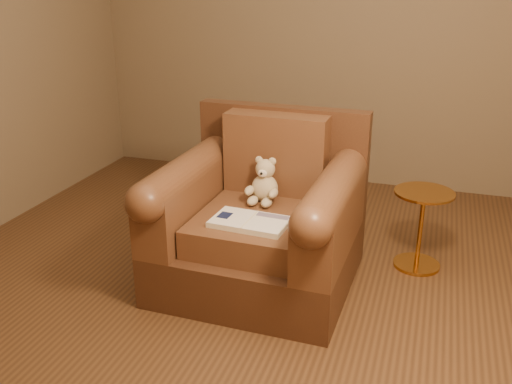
% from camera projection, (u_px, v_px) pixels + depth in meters
% --- Properties ---
extents(floor, '(4.00, 4.00, 0.00)m').
position_uv_depth(floor, '(247.00, 284.00, 3.42)').
color(floor, '#52341C').
rests_on(floor, ground).
extents(armchair, '(1.11, 1.06, 0.98)m').
position_uv_depth(armchair, '(262.00, 221.00, 3.36)').
color(armchair, '#452717').
rests_on(armchair, floor).
extents(teddy_bear, '(0.20, 0.22, 0.28)m').
position_uv_depth(teddy_bear, '(264.00, 185.00, 3.38)').
color(teddy_bear, '#C2AE88').
rests_on(teddy_bear, armchair).
extents(guidebook, '(0.43, 0.27, 0.03)m').
position_uv_depth(guidebook, '(250.00, 222.00, 3.09)').
color(guidebook, beige).
rests_on(guidebook, armchair).
extents(side_table, '(0.36, 0.36, 0.51)m').
position_uv_depth(side_table, '(421.00, 227.00, 3.53)').
color(side_table, '#BC7F33').
rests_on(side_table, floor).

